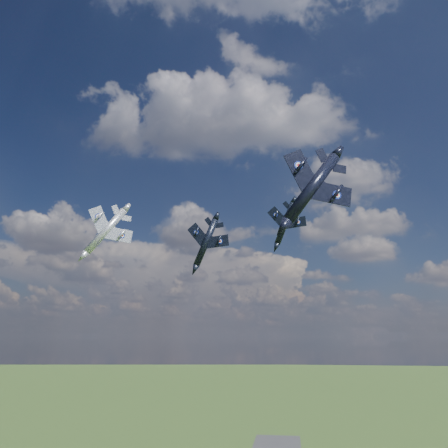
% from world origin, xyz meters
% --- Properties ---
extents(jet_lead_navy, '(11.38, 14.39, 6.28)m').
position_xyz_m(jet_lead_navy, '(-5.49, 21.74, 79.83)').
color(jet_lead_navy, black).
extents(jet_right_navy, '(15.19, 18.30, 9.39)m').
position_xyz_m(jet_right_navy, '(13.52, -5.29, 80.68)').
color(jet_right_navy, black).
extents(jet_high_navy, '(11.89, 14.89, 6.38)m').
position_xyz_m(jet_high_navy, '(9.87, 35.72, 86.66)').
color(jet_high_navy, black).
extents(jet_left_silver, '(14.23, 16.66, 8.37)m').
position_xyz_m(jet_left_silver, '(-22.51, 13.33, 80.66)').
color(jet_left_silver, '#9EA0A8').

